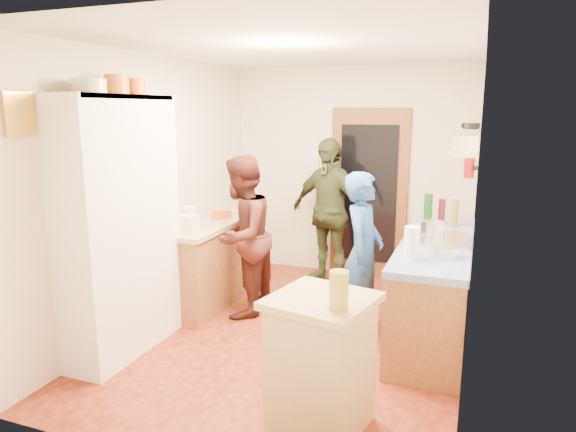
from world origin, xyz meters
The scene contains 44 objects.
floor centered at (0.00, 0.00, -0.01)m, with size 3.00×4.00×0.02m, color maroon.
ceiling centered at (0.00, 0.00, 2.61)m, with size 3.00×4.00×0.02m, color silver.
wall_back centered at (0.00, 2.01, 1.30)m, with size 3.00×0.02×2.60m, color beige.
wall_front centered at (0.00, -2.01, 1.30)m, with size 3.00×0.02×2.60m, color beige.
wall_left centered at (-1.51, 0.00, 1.30)m, with size 0.02×4.00×2.60m, color beige.
wall_right centered at (1.51, 0.00, 1.30)m, with size 0.02×4.00×2.60m, color beige.
door_frame centered at (0.25, 1.97, 1.05)m, with size 0.95×0.06×2.10m, color brown.
door_glass centered at (0.25, 1.94, 1.05)m, with size 0.70×0.02×1.70m, color black.
hutch_body centered at (-1.30, -0.80, 1.10)m, with size 0.40×1.20×2.20m, color white.
hutch_top_shelf centered at (-1.30, -0.80, 2.18)m, with size 0.40×1.14×0.04m, color white.
plate_stack centered at (-1.30, -1.05, 2.25)m, with size 0.26×0.26×0.11m, color white.
orange_pot_a centered at (-1.30, -0.73, 2.28)m, with size 0.20×0.20×0.16m, color orange.
orange_pot_b centered at (-1.30, -0.47, 2.27)m, with size 0.16×0.16×0.14m, color orange.
left_counter_base centered at (-1.20, 0.45, 0.42)m, with size 0.60×1.40×0.85m, color #9B683A.
left_counter_top centered at (-1.20, 0.45, 0.88)m, with size 0.64×1.44×0.05m, color tan.
toaster centered at (-1.15, 0.00, 0.98)m, with size 0.22×0.14×0.16m, color white.
kettle centered at (-1.25, 0.23, 1.00)m, with size 0.18×0.18×0.20m, color white.
orange_bowl centered at (-1.12, 0.67, 0.95)m, with size 0.22×0.22×0.10m, color orange.
chopping_board centered at (-1.18, 1.03, 0.91)m, with size 0.30×0.22×0.03m, color tan.
right_counter_base centered at (1.20, 0.50, 0.42)m, with size 0.60×2.20×0.84m, color #9B683A.
right_counter_top centered at (1.20, 0.50, 0.87)m, with size 0.62×2.22×0.06m, color #0E29AB.
hob centered at (1.20, 0.48, 0.92)m, with size 0.55×0.58×0.04m, color silver.
pot_on_hob centered at (1.15, 0.50, 1.01)m, with size 0.21×0.21×0.14m, color silver.
bottle_a centered at (1.05, 1.10, 1.07)m, with size 0.09×0.09×0.34m, color #143F14.
bottle_b centered at (1.18, 1.19, 1.04)m, with size 0.07×0.07×0.27m, color #591419.
bottle_c centered at (1.31, 1.14, 1.04)m, with size 0.07×0.07×0.28m, color olive.
paper_towel centered at (1.05, -0.20, 1.03)m, with size 0.12×0.12×0.27m, color white.
mixing_bowl centered at (1.30, -0.03, 0.95)m, with size 0.23×0.23×0.09m, color silver.
island_base centered at (0.63, -1.30, 0.43)m, with size 0.55×0.55×0.86m, color tan.
island_top centered at (0.63, -1.30, 0.89)m, with size 0.62×0.62×0.05m, color tan.
cutting_board centered at (0.59, -1.24, 0.90)m, with size 0.35×0.28×0.02m, color white.
oil_jar centered at (0.78, -1.45, 1.03)m, with size 0.12×0.12×0.24m, color #AD9E2D.
pan_rail centered at (1.46, 1.52, 2.05)m, with size 0.02×0.02×0.65m, color silver.
pan_hang_a centered at (1.40, 1.35, 1.92)m, with size 0.18×0.18×0.05m, color black.
pan_hang_b centered at (1.40, 1.55, 1.90)m, with size 0.16×0.16×0.05m, color black.
pan_hang_c centered at (1.40, 1.75, 1.91)m, with size 0.17×0.17×0.05m, color black.
wall_shelf centered at (1.37, 0.45, 1.70)m, with size 0.26×0.42×0.03m, color tan.
radio centered at (1.37, 0.45, 1.79)m, with size 0.22×0.30×0.15m, color silver.
ext_bracket centered at (1.47, 1.70, 1.45)m, with size 0.06×0.10×0.04m, color black.
fire_extinguisher centered at (1.41, 1.70, 1.50)m, with size 0.11×0.11×0.32m, color red.
picture_frame centered at (-1.48, -1.55, 2.05)m, with size 0.03×0.25×0.30m, color gold.
person_hob centered at (0.59, 0.24, 0.77)m, with size 0.56×0.37×1.53m, color #234C97.
person_left centered at (-0.66, 0.33, 0.82)m, with size 0.80×0.62×1.64m, color #401A16.
person_back centered at (-0.13, 1.51, 0.88)m, with size 1.03×0.43×1.76m, color #2F381E.
Camera 1 is at (1.51, -4.27, 2.09)m, focal length 32.00 mm.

